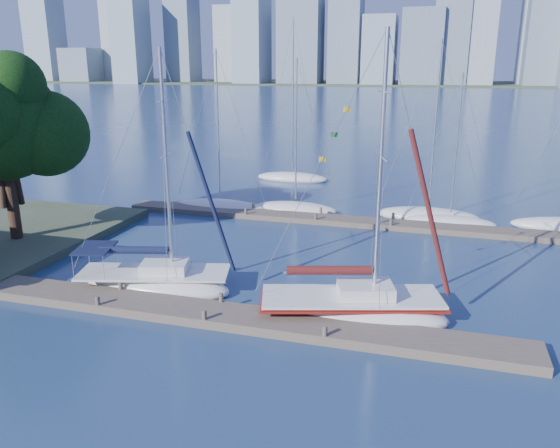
% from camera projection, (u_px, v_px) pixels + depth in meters
% --- Properties ---
extents(ground, '(700.00, 700.00, 0.00)m').
position_uv_depth(ground, '(214.00, 319.00, 23.17)').
color(ground, navy).
rests_on(ground, ground).
extents(near_dock, '(26.00, 2.00, 0.40)m').
position_uv_depth(near_dock, '(213.00, 315.00, 23.11)').
color(near_dock, brown).
rests_on(near_dock, ground).
extents(far_dock, '(30.00, 1.80, 0.36)m').
position_uv_depth(far_dock, '(333.00, 220.00, 37.32)').
color(far_dock, brown).
rests_on(far_dock, ground).
extents(far_shore, '(800.00, 100.00, 1.50)m').
position_uv_depth(far_shore, '(430.00, 84.00, 317.97)').
color(far_shore, '#38472D').
rests_on(far_shore, ground).
extents(tree, '(8.69, 7.90, 11.14)m').
position_uv_depth(tree, '(1.00, 120.00, 30.47)').
color(tree, black).
rests_on(tree, ground).
extents(sailboat_navy, '(8.04, 4.41, 11.65)m').
position_uv_depth(sailboat_navy, '(154.00, 271.00, 26.02)').
color(sailboat_navy, silver).
rests_on(sailboat_navy, ground).
extents(sailboat_maroon, '(8.59, 4.87, 12.31)m').
position_uv_depth(sailboat_maroon, '(352.00, 295.00, 23.16)').
color(sailboat_maroon, silver).
rests_on(sailboat_maroon, ground).
extents(bg_boat_0, '(7.20, 2.63, 11.82)m').
position_uv_depth(bg_boat_0, '(221.00, 206.00, 40.81)').
color(bg_boat_0, silver).
rests_on(bg_boat_0, ground).
extents(bg_boat_1, '(6.31, 2.32, 11.22)m').
position_uv_depth(bg_boat_1, '(296.00, 208.00, 40.10)').
color(bg_boat_1, silver).
rests_on(bg_boat_1, ground).
extents(bg_boat_3, '(7.30, 3.32, 12.39)m').
position_uv_depth(bg_boat_3, '(428.00, 215.00, 38.16)').
color(bg_boat_3, silver).
rests_on(bg_boat_3, ground).
extents(bg_boat_4, '(6.31, 3.39, 10.25)m').
position_uv_depth(bg_boat_4, '(450.00, 222.00, 36.76)').
color(bg_boat_4, silver).
rests_on(bg_boat_4, ground).
extents(bg_boat_6, '(7.11, 4.58, 14.75)m').
position_uv_depth(bg_boat_6, '(292.00, 177.00, 51.10)').
color(bg_boat_6, silver).
rests_on(bg_boat_6, ground).
extents(skyline, '(503.74, 51.31, 121.19)m').
position_uv_depth(skyline, '(467.00, 12.00, 276.18)').
color(skyline, gray).
rests_on(skyline, ground).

